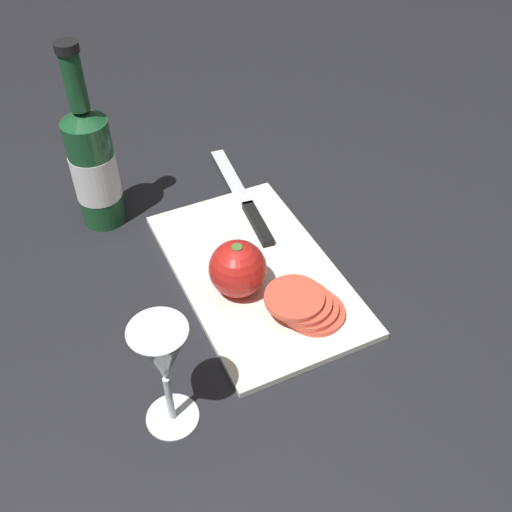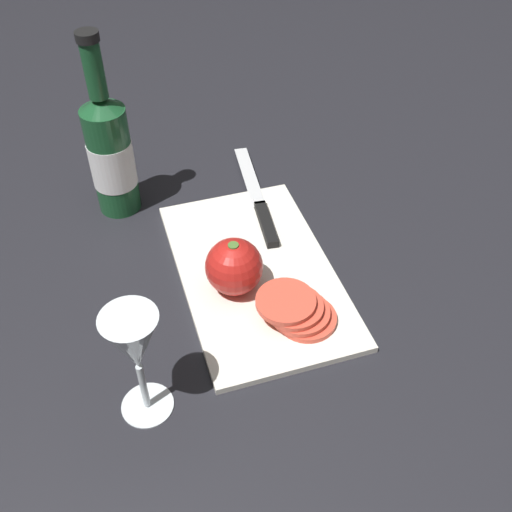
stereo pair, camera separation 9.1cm
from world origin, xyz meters
The scene contains 7 objects.
ground_plane centered at (0.00, 0.00, 0.00)m, with size 3.00×3.00×0.00m, color black.
cutting_board centered at (0.09, 0.01, 0.01)m, with size 0.39×0.23×0.01m.
wine_bottle centered at (0.32, 0.19, 0.11)m, with size 0.07×0.07×0.32m.
wine_glass centered at (-0.10, 0.22, 0.12)m, with size 0.07×0.07×0.17m.
whole_tomato centered at (0.06, 0.05, 0.05)m, with size 0.09×0.09×0.09m.
knife centered at (0.22, -0.04, 0.02)m, with size 0.29×0.05×0.01m.
tomato_slice_stack_near centered at (-0.02, -0.01, 0.03)m, with size 0.10×0.11×0.03m.
Camera 2 is at (-0.54, 0.21, 0.68)m, focal length 42.00 mm.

